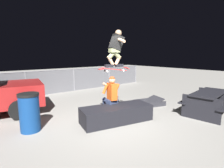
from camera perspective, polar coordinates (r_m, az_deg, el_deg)
The scene contains 9 objects.
ground_plane at distance 5.18m, azimuth 0.74°, elevation -12.45°, with size 40.00×40.00×0.00m, color gray.
ledge_box_main at distance 5.18m, azimuth 1.47°, elevation -9.71°, with size 2.07×0.76×0.47m, color black.
person_sitting_on_ledge at distance 5.42m, azimuth -0.49°, elevation -3.46°, with size 0.59×0.78×1.30m.
skateboard at distance 5.44m, azimuth 0.72°, elevation 4.84°, with size 1.04×0.40×0.14m.
skater_airborne at distance 5.45m, azimuth 1.27°, elevation 12.08°, with size 0.64×0.88×1.12m.
kicker_ramp at distance 7.02m, azimuth 12.08°, elevation -6.17°, with size 1.11×0.97×0.38m.
picnic_table_back at distance 6.54m, azimuth 29.02°, elevation -4.39°, with size 1.85×1.54×0.75m.
trash_bin at distance 4.95m, azimuth -25.31°, elevation -8.36°, with size 0.51×0.51×0.99m.
fence_back at distance 9.16m, azimuth -18.95°, elevation 0.89°, with size 12.05×0.05×1.19m.
Camera 1 is at (-3.07, -3.69, 1.95)m, focal length 28.02 mm.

